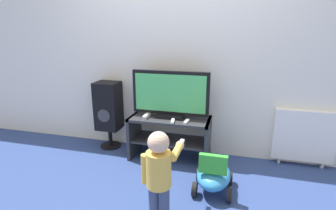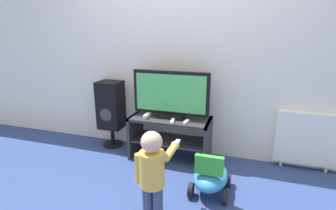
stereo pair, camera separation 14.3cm
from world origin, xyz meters
TOP-DOWN VIEW (x-y plane):
  - ground_plane at (0.00, 0.00)m, footprint 16.00×16.00m
  - wall_back at (0.00, 0.49)m, footprint 10.00×0.06m
  - tv_stand at (0.00, 0.20)m, footprint 0.92×0.41m
  - television at (0.00, 0.22)m, footprint 0.88×0.20m
  - game_console at (-0.26, 0.14)m, footprint 0.04×0.17m
  - remote_primary at (0.22, 0.10)m, footprint 0.05×0.13m
  - remote_secondary at (0.07, 0.07)m, footprint 0.05×0.13m
  - child at (0.19, -0.84)m, footprint 0.29×0.44m
  - speaker_tower at (-0.83, 0.31)m, footprint 0.29×0.27m
  - ride_on_toy at (0.56, -0.34)m, footprint 0.35×0.49m
  - radiator at (1.47, 0.42)m, footprint 0.64×0.08m

SIDE VIEW (x-z plane):
  - ground_plane at x=0.00m, z-range 0.00..0.00m
  - ride_on_toy at x=0.56m, z-range -0.05..0.38m
  - tv_stand at x=0.00m, z-range 0.08..0.58m
  - radiator at x=1.47m, z-range 0.03..0.67m
  - child at x=0.19m, z-range 0.07..0.83m
  - remote_primary at x=0.22m, z-range 0.50..0.53m
  - remote_secondary at x=0.07m, z-range 0.50..0.53m
  - game_console at x=-0.26m, z-range 0.51..0.55m
  - speaker_tower at x=-0.83m, z-range 0.10..0.96m
  - television at x=0.00m, z-range 0.50..1.03m
  - wall_back at x=0.00m, z-range 0.00..2.60m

